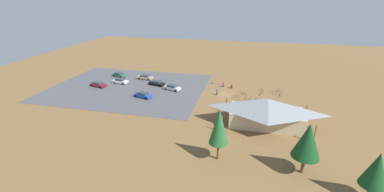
{
  "coord_description": "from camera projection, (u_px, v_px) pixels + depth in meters",
  "views": [
    {
      "loc": [
        -5.47,
        60.0,
        23.44
      ],
      "look_at": [
        6.97,
        5.91,
        1.2
      ],
      "focal_mm": 23.8,
      "sensor_mm": 36.0,
      "label": 1
    }
  ],
  "objects": [
    {
      "name": "car_tan_inner_stall",
      "position": [
        145.0,
        77.0,
        75.13
      ],
      "size": [
        4.67,
        2.3,
        1.28
      ],
      "color": "tan",
      "rests_on": "parking_lot_asphalt"
    },
    {
      "name": "car_silver_back_corner",
      "position": [
        172.0,
        88.0,
        66.53
      ],
      "size": [
        4.71,
        3.03,
        1.43
      ],
      "color": "#BCBCC1",
      "rests_on": "parking_lot_asphalt"
    },
    {
      "name": "bicycle_blue_front_row",
      "position": [
        255.0,
        100.0,
        59.93
      ],
      "size": [
        0.67,
        1.57,
        0.78
      ],
      "color": "black",
      "rests_on": "ground"
    },
    {
      "name": "parking_lot_asphalt",
      "position": [
        128.0,
        87.0,
        68.95
      ],
      "size": [
        40.55,
        31.19,
        0.05
      ],
      "primitive_type": "cube",
      "color": "#4C4C51",
      "rests_on": "ground"
    },
    {
      "name": "visitor_near_lot",
      "position": [
        223.0,
        84.0,
        68.86
      ],
      "size": [
        0.4,
        0.37,
        1.71
      ],
      "color": "#2D3347",
      "rests_on": "ground"
    },
    {
      "name": "bicycle_red_near_sign",
      "position": [
        261.0,
        93.0,
        63.81
      ],
      "size": [
        0.68,
        1.59,
        0.81
      ],
      "color": "black",
      "rests_on": "ground"
    },
    {
      "name": "bicycle_yellow_trailside",
      "position": [
        279.0,
        91.0,
        65.43
      ],
      "size": [
        1.18,
        1.2,
        0.84
      ],
      "color": "black",
      "rests_on": "ground"
    },
    {
      "name": "pine_far_east",
      "position": [
        308.0,
        141.0,
        34.11
      ],
      "size": [
        3.77,
        3.77,
        7.74
      ],
      "color": "brown",
      "rests_on": "ground"
    },
    {
      "name": "trash_bin",
      "position": [
        232.0,
        87.0,
        68.08
      ],
      "size": [
        0.6,
        0.6,
        0.9
      ],
      "primitive_type": "cylinder",
      "color": "brown",
      "rests_on": "ground"
    },
    {
      "name": "bicycle_white_mid_cluster",
      "position": [
        248.0,
        98.0,
        61.14
      ],
      "size": [
        1.57,
        0.78,
        0.82
      ],
      "color": "black",
      "rests_on": "ground"
    },
    {
      "name": "bicycle_purple_by_bin",
      "position": [
        236.0,
        96.0,
        61.91
      ],
      "size": [
        1.69,
        0.48,
        0.81
      ],
      "color": "black",
      "rests_on": "ground"
    },
    {
      "name": "bicycle_black_yard_center",
      "position": [
        269.0,
        102.0,
        58.56
      ],
      "size": [
        1.51,
        0.8,
        0.79
      ],
      "color": "black",
      "rests_on": "ground"
    },
    {
      "name": "car_maroon_far_end",
      "position": [
        98.0,
        84.0,
        69.05
      ],
      "size": [
        4.78,
        2.91,
        1.32
      ],
      "color": "maroon",
      "rests_on": "parking_lot_asphalt"
    },
    {
      "name": "pine_mideast",
      "position": [
        219.0,
        127.0,
        36.88
      ],
      "size": [
        2.91,
        2.91,
        8.35
      ],
      "color": "brown",
      "rests_on": "ground"
    },
    {
      "name": "bike_pavilion",
      "position": [
        267.0,
        111.0,
        47.76
      ],
      "size": [
        16.16,
        8.77,
        5.5
      ],
      "color": "#C6B28E",
      "rests_on": "ground"
    },
    {
      "name": "bicycle_white_near_porch",
      "position": [
        274.0,
        92.0,
        64.33
      ],
      "size": [
        1.38,
        1.11,
        0.81
      ],
      "color": "black",
      "rests_on": "ground"
    },
    {
      "name": "bicycle_teal_lone_east",
      "position": [
        261.0,
        105.0,
        56.8
      ],
      "size": [
        1.58,
        0.55,
        0.78
      ],
      "color": "black",
      "rests_on": "ground"
    },
    {
      "name": "bicycle_teal_yard_right",
      "position": [
        280.0,
        95.0,
        62.49
      ],
      "size": [
        0.48,
        1.74,
        0.8
      ],
      "color": "black",
      "rests_on": "ground"
    },
    {
      "name": "pine_west",
      "position": [
        376.0,
        170.0,
        29.67
      ],
      "size": [
        2.99,
        2.99,
        6.7
      ],
      "color": "brown",
      "rests_on": "ground"
    },
    {
      "name": "bicycle_green_edge_south",
      "position": [
        244.0,
        94.0,
        63.45
      ],
      "size": [
        1.67,
        0.73,
        0.8
      ],
      "color": "black",
      "rests_on": "ground"
    },
    {
      "name": "car_green_end_stall",
      "position": [
        119.0,
        75.0,
        77.34
      ],
      "size": [
        4.59,
        2.99,
        1.34
      ],
      "color": "#1E6B3D",
      "rests_on": "parking_lot_asphalt"
    },
    {
      "name": "car_white_front_row",
      "position": [
        120.0,
        81.0,
        71.66
      ],
      "size": [
        4.47,
        2.38,
        1.38
      ],
      "color": "white",
      "rests_on": "parking_lot_asphalt"
    },
    {
      "name": "bicycle_silver_lone_west",
      "position": [
        262.0,
        90.0,
        66.1
      ],
      "size": [
        0.72,
        1.64,
        0.79
      ],
      "color": "black",
      "rests_on": "ground"
    },
    {
      "name": "visitor_at_bikes",
      "position": [
        217.0,
        91.0,
        63.33
      ],
      "size": [
        0.36,
        0.37,
        1.78
      ],
      "color": "#2D3347",
      "rests_on": "ground"
    },
    {
      "name": "car_blue_near_entry",
      "position": [
        143.0,
        95.0,
        61.79
      ],
      "size": [
        4.62,
        2.84,
        1.34
      ],
      "color": "#1E42B2",
      "rests_on": "parking_lot_asphalt"
    },
    {
      "name": "bicycle_orange_yard_front",
      "position": [
        282.0,
        105.0,
        56.73
      ],
      "size": [
        1.17,
        1.23,
        0.82
      ],
      "color": "black",
      "rests_on": "ground"
    },
    {
      "name": "lot_sign",
      "position": [
        212.0,
        85.0,
        66.21
      ],
      "size": [
        0.56,
        0.08,
        2.2
      ],
      "color": "#99999E",
      "rests_on": "ground"
    },
    {
      "name": "car_black_mid_lot",
      "position": [
        157.0,
        83.0,
        70.07
      ],
      "size": [
        4.83,
        2.91,
        1.33
      ],
      "color": "black",
      "rests_on": "parking_lot_asphalt"
    },
    {
      "name": "ground",
      "position": [
        224.0,
        94.0,
        64.14
      ],
      "size": [
        160.0,
        160.0,
        0.0
      ],
      "primitive_type": "plane",
      "color": "brown",
      "rests_on": "ground"
    }
  ]
}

